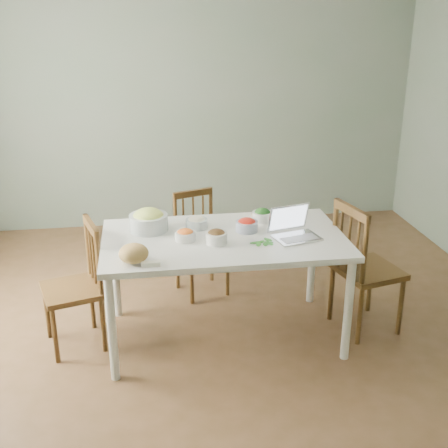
{
  "coord_description": "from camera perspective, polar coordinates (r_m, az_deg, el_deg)",
  "views": [
    {
      "loc": [
        -0.55,
        -3.74,
        2.36
      ],
      "look_at": [
        0.01,
        -0.01,
        0.91
      ],
      "focal_mm": 45.6,
      "sensor_mm": 36.0,
      "label": 1
    }
  ],
  "objects": [
    {
      "name": "floor",
      "position": [
        4.45,
        -0.14,
        -10.99
      ],
      "size": [
        5.0,
        5.0,
        0.0
      ],
      "primitive_type": "cube",
      "color": "#51381F",
      "rests_on": "ground"
    },
    {
      "name": "wall_back",
      "position": [
        6.34,
        -3.56,
        11.81
      ],
      "size": [
        5.0,
        0.0,
        2.7
      ],
      "primitive_type": "cube",
      "color": "gray",
      "rests_on": "ground"
    },
    {
      "name": "wall_front",
      "position": [
        1.69,
        12.92,
        -16.35
      ],
      "size": [
        5.0,
        0.0,
        2.7
      ],
      "primitive_type": "cube",
      "color": "gray",
      "rests_on": "ground"
    },
    {
      "name": "dining_table",
      "position": [
        4.24,
        0.0,
        -6.4
      ],
      "size": [
        1.74,
        0.98,
        0.81
      ],
      "primitive_type": null,
      "color": "white",
      "rests_on": "floor"
    },
    {
      "name": "chair_far",
      "position": [
        4.88,
        -2.25,
        -2.11
      ],
      "size": [
        0.49,
        0.48,
        0.89
      ],
      "primitive_type": null,
      "rotation": [
        0.0,
        0.0,
        0.31
      ],
      "color": "#402A13",
      "rests_on": "floor"
    },
    {
      "name": "chair_left",
      "position": [
        4.25,
        -15.07,
        -6.15
      ],
      "size": [
        0.5,
        0.51,
        0.94
      ],
      "primitive_type": null,
      "rotation": [
        0.0,
        0.0,
        -1.29
      ],
      "color": "#402A13",
      "rests_on": "floor"
    },
    {
      "name": "chair_right",
      "position": [
        4.45,
        14.26,
        -4.21
      ],
      "size": [
        0.53,
        0.54,
        1.02
      ],
      "primitive_type": null,
      "rotation": [
        0.0,
        0.0,
        1.81
      ],
      "color": "#402A13",
      "rests_on": "floor"
    },
    {
      "name": "bread_boule",
      "position": [
        3.7,
        -9.05,
        -2.93
      ],
      "size": [
        0.21,
        0.21,
        0.13
      ],
      "primitive_type": "ellipsoid",
      "rotation": [
        0.0,
        0.0,
        0.08
      ],
      "color": "#A78345",
      "rests_on": "dining_table"
    },
    {
      "name": "butter_stick",
      "position": [
        3.64,
        -7.34,
        -4.02
      ],
      "size": [
        0.12,
        0.04,
        0.03
      ],
      "primitive_type": "cube",
      "rotation": [
        0.0,
        0.0,
        0.03
      ],
      "color": "white",
      "rests_on": "dining_table"
    },
    {
      "name": "bowl_squash",
      "position": [
        4.2,
        -7.57,
        0.4
      ],
      "size": [
        0.33,
        0.33,
        0.16
      ],
      "primitive_type": null,
      "rotation": [
        0.0,
        0.0,
        -0.19
      ],
      "color": "#E5E75F",
      "rests_on": "dining_table"
    },
    {
      "name": "bowl_carrot",
      "position": [
        4.01,
        -3.9,
        -1.09
      ],
      "size": [
        0.19,
        0.19,
        0.08
      ],
      "primitive_type": null,
      "rotation": [
        0.0,
        0.0,
        0.4
      ],
      "color": "#C9852E",
      "rests_on": "dining_table"
    },
    {
      "name": "bowl_onion",
      "position": [
        4.23,
        -2.77,
        0.18
      ],
      "size": [
        0.21,
        0.21,
        0.09
      ],
      "primitive_type": null,
      "rotation": [
        0.0,
        0.0,
        0.34
      ],
      "color": "#EFE8C5",
      "rests_on": "dining_table"
    },
    {
      "name": "bowl_mushroom",
      "position": [
        3.95,
        -0.77,
        -1.27
      ],
      "size": [
        0.17,
        0.17,
        0.1
      ],
      "primitive_type": null,
      "rotation": [
        0.0,
        0.0,
        -0.15
      ],
      "color": "black",
      "rests_on": "dining_table"
    },
    {
      "name": "bowl_redpep",
      "position": [
        4.17,
        2.3,
        -0.09
      ],
      "size": [
        0.19,
        0.19,
        0.1
      ],
      "primitive_type": null,
      "rotation": [
        0.0,
        0.0,
        0.2
      ],
      "color": "red",
      "rests_on": "dining_table"
    },
    {
      "name": "bowl_broccoli",
      "position": [
        4.37,
        3.87,
        0.92
      ],
      "size": [
        0.21,
        0.21,
        0.1
      ],
      "primitive_type": null,
      "rotation": [
        0.0,
        0.0,
        -0.42
      ],
      "color": "#1C4018",
      "rests_on": "dining_table"
    },
    {
      "name": "flatbread",
      "position": [
        4.49,
        3.96,
        0.9
      ],
      "size": [
        0.21,
        0.21,
        0.02
      ],
      "primitive_type": "cylinder",
      "rotation": [
        0.0,
        0.0,
        -0.11
      ],
      "color": "tan",
      "rests_on": "dining_table"
    },
    {
      "name": "basil_bunch",
      "position": [
        3.98,
        3.77,
        -1.75
      ],
      "size": [
        0.19,
        0.19,
        0.02
      ],
      "primitive_type": null,
      "color": "#267918",
      "rests_on": "dining_table"
    },
    {
      "name": "laptop",
      "position": [
        4.04,
        7.39,
        -0.05
      ],
      "size": [
        0.37,
        0.34,
        0.22
      ],
      "primitive_type": null,
      "rotation": [
        0.0,
        0.0,
        0.25
      ],
      "color": "silver",
      "rests_on": "dining_table"
    }
  ]
}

